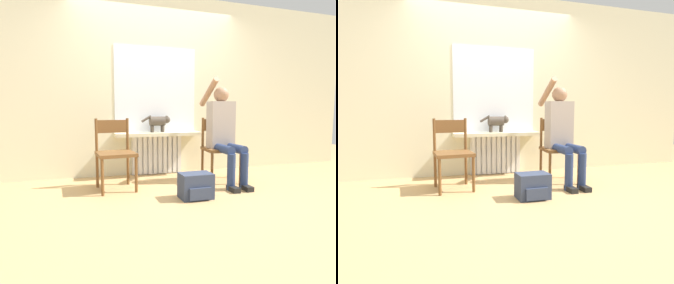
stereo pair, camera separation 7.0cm
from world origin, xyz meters
The scene contains 10 objects.
ground_plane centered at (0.00, 0.00, 0.00)m, with size 12.00×12.00×0.00m, color tan.
wall_with_window centered at (0.00, 1.23, 1.35)m, with size 7.00×0.06×2.70m.
radiator centered at (0.00, 1.15, 0.30)m, with size 0.78×0.08×0.60m.
windowsill centered at (0.00, 1.04, 0.63)m, with size 1.31×0.33×0.05m.
window_glass centered at (0.00, 1.20, 1.29)m, with size 1.25×0.01×1.27m.
chair_left centered at (-0.72, 0.47, 0.46)m, with size 0.48×0.48×0.87m.
chair_right centered at (0.72, 0.47, 0.46)m, with size 0.49×0.49×0.87m.
person centered at (0.71, 0.36, 0.72)m, with size 0.36×1.01×1.41m.
cat centered at (0.01, 1.07, 0.81)m, with size 0.45×0.14×0.26m.
backpack centered at (0.09, -0.18, 0.14)m, with size 0.36×0.27×0.28m.
Camera 2 is at (-1.04, -3.00, 0.95)m, focal length 30.00 mm.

